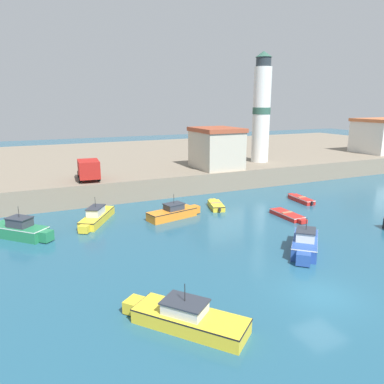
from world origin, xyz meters
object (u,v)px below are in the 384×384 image
motorboat_yellow_6 (97,217)px  harbor_shed_mid_row (382,135)px  harbor_shed_far_end (216,148)px  dinghy_yellow_8 (216,205)px  dinghy_red_5 (288,215)px  lighthouse (262,109)px  motorboat_yellow_2 (186,317)px  motorboat_orange_7 (173,213)px  truck_on_quay (88,169)px  motorboat_green_0 (20,230)px  motorboat_blue_1 (305,243)px  dinghy_red_4 (301,199)px

motorboat_yellow_6 → harbor_shed_mid_row: 50.14m
harbor_shed_far_end → dinghy_yellow_8: bearing=-118.5°
dinghy_red_5 → lighthouse: 20.77m
dinghy_red_5 → dinghy_yellow_8: 7.29m
motorboat_yellow_2 → motorboat_orange_7: motorboat_orange_7 is taller
motorboat_yellow_6 → dinghy_yellow_8: motorboat_yellow_6 is taller
motorboat_orange_7 → truck_on_quay: bearing=121.9°
dinghy_yellow_8 → motorboat_yellow_2: bearing=-122.5°
motorboat_yellow_2 → dinghy_red_5: size_ratio=1.39×
motorboat_green_0 → motorboat_blue_1: size_ratio=1.03×
motorboat_blue_1 → truck_on_quay: 24.10m
dinghy_yellow_8 → harbor_shed_mid_row: size_ratio=0.45×
motorboat_yellow_6 → motorboat_green_0: bearing=-168.0°
dinghy_red_5 → dinghy_yellow_8: (-4.62, 5.64, 0.06)m
motorboat_yellow_2 → lighthouse: (24.13, 28.60, 9.03)m
motorboat_green_0 → harbor_shed_mid_row: (55.17, 11.56, 4.51)m
motorboat_yellow_6 → motorboat_blue_1: bearing=-46.9°
dinghy_red_4 → dinghy_red_5: bearing=-141.6°
motorboat_green_0 → lighthouse: bearing=20.8°
dinghy_red_5 → harbor_shed_far_end: 15.41m
harbor_shed_far_end → motorboat_blue_1: bearing=-101.7°
dinghy_red_4 → dinghy_red_5: size_ratio=0.97×
motorboat_yellow_2 → motorboat_yellow_6: motorboat_yellow_6 is taller
motorboat_orange_7 → dinghy_red_4: bearing=-1.5°
lighthouse → motorboat_yellow_6: bearing=-157.1°
motorboat_yellow_2 → lighthouse: 38.49m
motorboat_orange_7 → harbor_shed_mid_row: size_ratio=0.67×
motorboat_green_0 → dinghy_red_5: motorboat_green_0 is taller
motorboat_yellow_6 → motorboat_orange_7: size_ratio=1.05×
truck_on_quay → motorboat_blue_1: bearing=-61.2°
motorboat_yellow_6 → dinghy_yellow_8: 11.98m
truck_on_quay → harbor_shed_mid_row: bearing=2.9°
motorboat_yellow_6 → motorboat_orange_7: motorboat_yellow_6 is taller
dinghy_red_4 → lighthouse: bearing=75.5°
motorboat_yellow_2 → harbor_shed_far_end: (16.13, 26.66, 4.41)m
motorboat_green_0 → harbor_shed_mid_row: 56.55m
motorboat_green_0 → motorboat_orange_7: size_ratio=0.89×
dinghy_yellow_8 → motorboat_green_0: bearing=-177.2°
dinghy_red_4 → harbor_shed_mid_row: bearing=24.4°
motorboat_yellow_6 → harbor_shed_mid_row: (48.87, 10.23, 4.62)m
motorboat_green_0 → harbor_shed_far_end: 25.56m
dinghy_red_4 → dinghy_yellow_8: size_ratio=1.10×
dinghy_red_4 → motorboat_orange_7: size_ratio=0.74×
dinghy_red_4 → motorboat_orange_7: (-14.84, 0.38, 0.27)m
dinghy_red_5 → dinghy_yellow_8: size_ratio=1.14×
motorboat_green_0 → dinghy_red_5: 23.37m
motorboat_yellow_6 → lighthouse: size_ratio=0.40×
truck_on_quay → motorboat_orange_7: bearing=-58.1°
dinghy_yellow_8 → dinghy_red_5: bearing=-50.7°
motorboat_yellow_6 → harbor_shed_mid_row: bearing=11.8°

